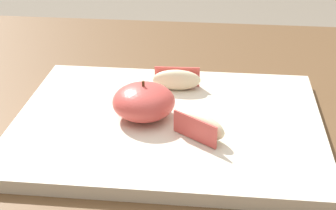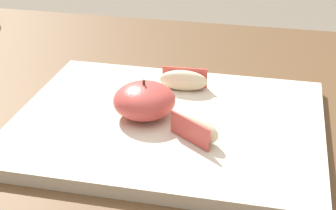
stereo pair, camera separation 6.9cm
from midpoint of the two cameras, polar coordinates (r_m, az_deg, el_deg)
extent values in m
cube|color=brown|center=(0.77, 1.75, -1.33)|extent=(1.34, 0.79, 0.03)
cube|color=beige|center=(0.70, 2.81, -2.16)|extent=(0.41, 0.32, 0.02)
ellipsoid|color=#D14C47|center=(0.69, 0.23, 0.43)|extent=(0.08, 0.08, 0.05)
cylinder|color=#4C3319|center=(0.68, 0.24, 2.29)|extent=(0.00, 0.00, 0.01)
ellipsoid|color=beige|center=(0.65, 6.23, -2.48)|extent=(0.07, 0.06, 0.03)
cube|color=#D14C47|center=(0.64, 5.45, -2.86)|extent=(0.06, 0.04, 0.03)
ellipsoid|color=beige|center=(0.77, 4.26, 2.63)|extent=(0.07, 0.03, 0.03)
cube|color=#D14C47|center=(0.78, 4.36, 3.01)|extent=(0.07, 0.01, 0.03)
camera|label=1|loc=(0.03, -87.14, 1.48)|focal=55.94mm
camera|label=2|loc=(0.03, 92.86, -1.48)|focal=55.94mm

